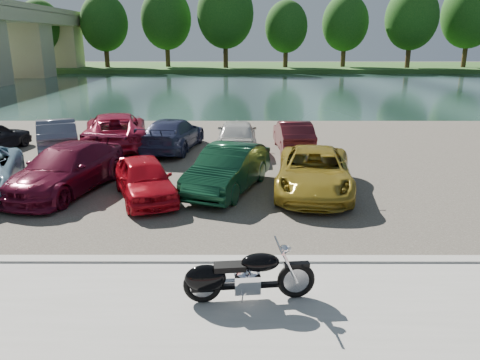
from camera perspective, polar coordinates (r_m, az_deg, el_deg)
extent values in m
plane|color=#595447|center=(8.28, 5.70, -16.45)|extent=(200.00, 200.00, 0.00)
cube|color=#9C9A93|center=(7.44, 6.48, -20.32)|extent=(60.00, 6.00, 0.10)
cube|color=#9C9A93|center=(9.98, 4.62, -9.83)|extent=(60.00, 0.30, 0.14)
cube|color=#3D3931|center=(18.47, 2.49, 2.57)|extent=(60.00, 18.00, 0.04)
cube|color=#192E2A|center=(47.12, 1.04, 11.17)|extent=(120.00, 40.00, 0.00)
cube|color=#274A1A|center=(79.02, 0.66, 13.61)|extent=(120.00, 24.00, 0.60)
cube|color=tan|center=(66.71, -24.84, 14.41)|extent=(6.00, 4.00, 7.20)
cube|color=tan|center=(77.82, -21.14, 14.92)|extent=(6.00, 4.00, 7.20)
cylinder|color=#3B2915|center=(77.26, -22.88, 14.18)|extent=(0.70, 0.70, 4.50)
ellipsoid|color=#123D10|center=(77.26, -23.19, 16.83)|extent=(6.30, 6.30, 7.56)
cylinder|color=#3B2915|center=(75.67, -15.98, 14.96)|extent=(0.70, 0.70, 4.95)
ellipsoid|color=#123D10|center=(75.69, -16.23, 17.95)|extent=(6.93, 6.93, 8.32)
cylinder|color=#3B2915|center=(75.15, -8.84, 15.55)|extent=(0.70, 0.70, 5.40)
ellipsoid|color=#123D10|center=(75.21, -8.99, 18.84)|extent=(7.56, 7.56, 9.07)
cylinder|color=#3B2915|center=(71.54, -1.77, 15.86)|extent=(0.70, 0.70, 5.85)
ellipsoid|color=#123D10|center=(71.63, -1.81, 19.61)|extent=(8.19, 8.19, 9.83)
cylinder|color=#3B2915|center=(73.23, 5.58, 15.29)|extent=(0.70, 0.70, 4.50)
ellipsoid|color=#123D10|center=(73.24, 5.67, 18.10)|extent=(6.30, 6.30, 7.56)
cylinder|color=#3B2915|center=(75.97, 12.51, 15.20)|extent=(0.70, 0.70, 4.95)
ellipsoid|color=#123D10|center=(76.00, 12.70, 18.18)|extent=(6.93, 6.93, 8.32)
cylinder|color=#3B2915|center=(75.68, 19.87, 14.80)|extent=(0.70, 0.70, 5.40)
ellipsoid|color=#123D10|center=(75.74, 20.21, 18.05)|extent=(7.56, 7.56, 9.07)
cylinder|color=#3B2915|center=(80.35, 25.80, 14.37)|extent=(0.70, 0.70, 5.85)
ellipsoid|color=#123D10|center=(80.43, 26.23, 17.68)|extent=(8.19, 8.19, 9.83)
torus|color=black|center=(8.52, 6.84, -12.03)|extent=(0.69, 0.19, 0.68)
torus|color=black|center=(8.34, -4.58, -12.61)|extent=(0.69, 0.19, 0.68)
cylinder|color=#B2B2B7|center=(8.52, 6.84, -12.03)|extent=(0.46, 0.11, 0.46)
cylinder|color=#B2B2B7|center=(8.34, -4.58, -12.61)|extent=(0.46, 0.11, 0.46)
cylinder|color=silver|center=(8.26, 6.10, -10.57)|extent=(0.33, 0.08, 0.63)
cylinder|color=silver|center=(8.43, 5.83, -9.96)|extent=(0.33, 0.08, 0.63)
cylinder|color=silver|center=(8.15, 4.72, -7.93)|extent=(0.11, 0.75, 0.04)
sphere|color=silver|center=(8.20, 5.40, -8.40)|extent=(0.18, 0.18, 0.16)
sphere|color=silver|center=(8.21, 5.89, -8.37)|extent=(0.12, 0.12, 0.11)
cube|color=black|center=(8.37, 6.92, -10.17)|extent=(0.46, 0.18, 0.06)
cube|color=black|center=(8.42, 1.20, -12.74)|extent=(1.20, 0.22, 0.08)
cube|color=silver|center=(8.38, 0.85, -12.34)|extent=(0.48, 0.36, 0.34)
cylinder|color=silver|center=(8.30, 1.56, -11.09)|extent=(0.26, 0.20, 0.27)
cylinder|color=silver|center=(8.27, 0.16, -11.16)|extent=(0.26, 0.20, 0.27)
ellipsoid|color=black|center=(8.23, 2.48, -10.00)|extent=(0.71, 0.43, 0.32)
cube|color=black|center=(8.21, -1.25, -10.54)|extent=(0.58, 0.33, 0.10)
ellipsoid|color=black|center=(8.29, -4.24, -11.88)|extent=(0.76, 0.41, 0.50)
cube|color=black|center=(8.32, -4.58, -12.31)|extent=(0.42, 0.22, 0.30)
cylinder|color=silver|center=(8.56, -1.32, -12.67)|extent=(1.10, 0.20, 0.09)
cylinder|color=silver|center=(8.52, -1.32, -12.21)|extent=(1.10, 0.20, 0.09)
cylinder|color=#B2B2B7|center=(8.32, 0.28, -14.29)|extent=(0.04, 0.14, 0.22)
imported|color=#580C23|center=(15.24, -20.42, 1.27)|extent=(3.11, 5.17, 1.40)
imported|color=#B10B18|center=(13.87, -11.57, 0.16)|extent=(2.63, 3.88, 1.23)
imported|color=#0E3620|center=(14.35, -1.49, 1.38)|extent=(2.81, 4.44, 1.38)
imported|color=olive|center=(14.34, 9.03, 1.05)|extent=(2.85, 5.03, 1.33)
imported|color=slate|center=(20.89, -21.41, 5.10)|extent=(2.94, 4.48, 1.40)
imported|color=#9F1A38|center=(20.78, -14.92, 5.84)|extent=(3.78, 5.99, 1.54)
imported|color=#282D4F|center=(20.00, -8.23, 5.53)|extent=(2.58, 4.85, 1.34)
imported|color=silver|center=(19.52, -0.38, 5.50)|extent=(1.66, 4.07, 1.38)
imported|color=#53161C|center=(19.93, 6.50, 5.43)|extent=(1.49, 3.86, 1.25)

